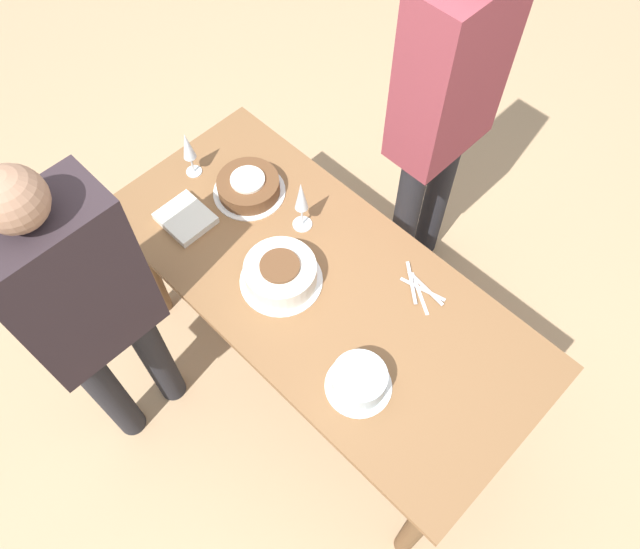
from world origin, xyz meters
The scene contains 11 objects.
ground_plane centered at (0.00, 0.00, 0.00)m, with size 12.00×12.00×0.00m, color tan.
dining_table centered at (0.00, 0.00, 0.65)m, with size 1.65×0.74×0.78m.
cake_center_white centered at (0.10, 0.09, 0.82)m, with size 0.29×0.29×0.10m.
cake_front_chocolate centered at (0.47, -0.09, 0.81)m, with size 0.27×0.27×0.08m.
cake_back_decorated centered at (-0.35, 0.19, 0.82)m, with size 0.21×0.21×0.09m.
wine_glass_near centered at (0.22, -0.13, 0.93)m, with size 0.07×0.07×0.23m.
wine_glass_far centered at (0.69, -0.01, 0.91)m, with size 0.06×0.06×0.21m.
fork_pile centered at (-0.26, -0.22, 0.78)m, with size 0.20×0.12×0.01m.
napkin_stack centered at (0.53, 0.16, 0.79)m, with size 0.19×0.16×0.03m.
person_cutting centered at (0.10, -0.74, 1.05)m, with size 0.22×0.40×1.73m.
person_watching centered at (0.39, 0.64, 0.93)m, with size 0.22×0.40×1.55m.
Camera 1 is at (-0.77, 0.77, 2.64)m, focal length 35.00 mm.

